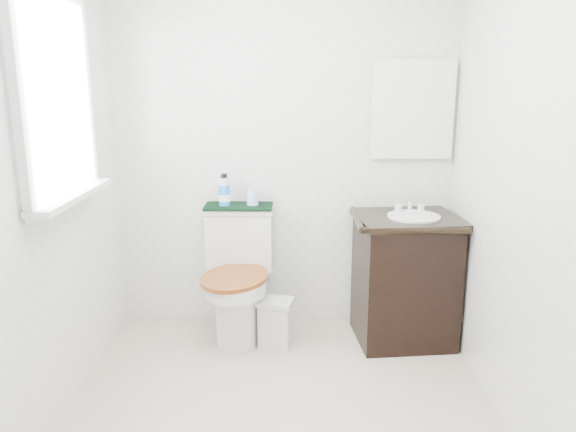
{
  "coord_description": "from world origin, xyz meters",
  "views": [
    {
      "loc": [
        0.08,
        -2.45,
        1.65
      ],
      "look_at": [
        0.03,
        0.75,
        0.86
      ],
      "focal_mm": 35.0,
      "sensor_mm": 36.0,
      "label": 1
    }
  ],
  "objects_px": {
    "toilet": "(238,282)",
    "mouthwash_bottle": "(224,191)",
    "vanity": "(405,276)",
    "cup": "(252,197)",
    "trash_bin": "(275,322)"
  },
  "relations": [
    {
      "from": "toilet",
      "to": "mouthwash_bottle",
      "type": "height_order",
      "value": "mouthwash_bottle"
    },
    {
      "from": "toilet",
      "to": "trash_bin",
      "type": "bearing_deg",
      "value": -34.02
    },
    {
      "from": "toilet",
      "to": "vanity",
      "type": "bearing_deg",
      "value": -3.37
    },
    {
      "from": "vanity",
      "to": "trash_bin",
      "type": "distance_m",
      "value": 0.87
    },
    {
      "from": "vanity",
      "to": "cup",
      "type": "relative_size",
      "value": 9.53
    },
    {
      "from": "vanity",
      "to": "cup",
      "type": "xyz_separation_m",
      "value": [
        -0.97,
        0.2,
        0.46
      ]
    },
    {
      "from": "toilet",
      "to": "mouthwash_bottle",
      "type": "distance_m",
      "value": 0.59
    },
    {
      "from": "trash_bin",
      "to": "cup",
      "type": "distance_m",
      "value": 0.81
    },
    {
      "from": "toilet",
      "to": "vanity",
      "type": "height_order",
      "value": "vanity"
    },
    {
      "from": "vanity",
      "to": "cup",
      "type": "bearing_deg",
      "value": 168.65
    },
    {
      "from": "mouthwash_bottle",
      "to": "cup",
      "type": "xyz_separation_m",
      "value": [
        0.18,
        0.02,
        -0.05
      ]
    },
    {
      "from": "toilet",
      "to": "vanity",
      "type": "distance_m",
      "value": 1.07
    },
    {
      "from": "vanity",
      "to": "mouthwash_bottle",
      "type": "bearing_deg",
      "value": 171.24
    },
    {
      "from": "vanity",
      "to": "mouthwash_bottle",
      "type": "xyz_separation_m",
      "value": [
        -1.15,
        0.18,
        0.51
      ]
    },
    {
      "from": "vanity",
      "to": "trash_bin",
      "type": "bearing_deg",
      "value": -172.77
    }
  ]
}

